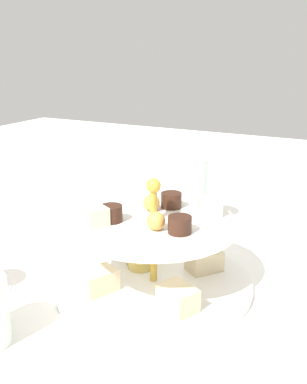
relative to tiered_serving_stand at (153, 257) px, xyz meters
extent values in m
plane|color=white|center=(0.00, 0.00, -0.05)|extent=(2.40, 2.40, 0.00)
cylinder|color=white|center=(0.00, 0.00, -0.04)|extent=(0.28, 0.28, 0.01)
cylinder|color=white|center=(0.00, 0.00, 0.05)|extent=(0.23, 0.23, 0.01)
cylinder|color=gold|center=(0.00, 0.00, 0.03)|extent=(0.01, 0.01, 0.15)
sphere|color=gold|center=(0.00, 0.00, 0.10)|extent=(0.02, 0.02, 0.02)
cube|color=beige|center=(0.05, 0.06, -0.02)|extent=(0.05, 0.06, 0.03)
cube|color=beige|center=(-0.06, 0.05, -0.02)|extent=(0.06, 0.05, 0.03)
cube|color=beige|center=(-0.05, -0.06, -0.02)|extent=(0.06, 0.06, 0.03)
cube|color=beige|center=(0.06, -0.05, -0.02)|extent=(0.06, 0.06, 0.03)
cylinder|color=#E5C660|center=(0.03, -0.02, -0.03)|extent=(0.04, 0.04, 0.01)
cylinder|color=#381E14|center=(-0.05, 0.03, 0.07)|extent=(0.03, 0.03, 0.02)
cylinder|color=#381E14|center=(0.00, -0.06, 0.07)|extent=(0.03, 0.03, 0.02)
cylinder|color=#381E14|center=(0.05, 0.03, 0.07)|extent=(0.03, 0.03, 0.02)
cube|color=beige|center=(0.06, 0.05, 0.07)|extent=(0.04, 0.04, 0.02)
cube|color=beige|center=(-0.06, -0.05, 0.07)|extent=(0.04, 0.04, 0.02)
sphere|color=gold|center=(-0.02, 0.03, 0.07)|extent=(0.02, 0.02, 0.02)
sphere|color=gold|center=(0.02, -0.03, 0.07)|extent=(0.02, 0.02, 0.02)
cylinder|color=silver|center=(0.04, -0.23, 0.02)|extent=(0.07, 0.07, 0.13)
cube|color=silver|center=(0.27, -0.08, -0.04)|extent=(0.06, 0.17, 0.00)
camera|label=1|loc=(-0.27, 0.52, 0.28)|focal=43.46mm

